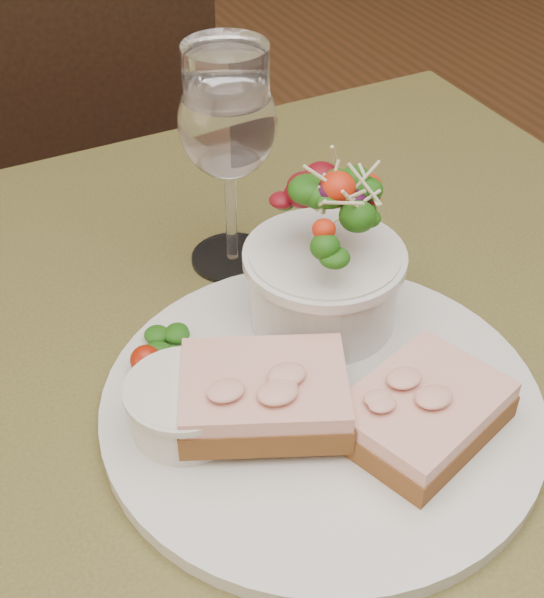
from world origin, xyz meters
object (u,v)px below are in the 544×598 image
dinner_plate (322,405)px  salad_bowl (325,254)px  sandwich_front (423,412)px  wine_glass (228,129)px  cafe_table (291,481)px  sandwich_back (264,394)px  ramekin (185,404)px  chair_far (71,296)px

dinner_plate → salad_bowl: (0.04, 0.07, 0.07)m
sandwich_front → salad_bowl: 0.13m
wine_glass → salad_bowl: bearing=-78.3°
salad_bowl → cafe_table: bearing=-135.9°
wine_glass → sandwich_back: bearing=-108.5°
ramekin → sandwich_back: bearing=-20.6°
dinner_plate → salad_bowl: 0.11m
chair_far → ramekin: chair_far is taller
dinner_plate → chair_far: bearing=91.5°
cafe_table → wine_glass: size_ratio=4.57×
chair_far → wine_glass: 0.83m
salad_bowl → sandwich_front: bearing=-88.9°
cafe_table → dinner_plate: size_ratio=2.66×
cafe_table → chair_far: (-0.01, 0.75, -0.36)m
chair_far → sandwich_back: 0.92m
sandwich_front → wine_glass: wine_glass is taller
chair_far → sandwich_back: chair_far is taller
wine_glass → dinner_plate: bearing=-95.8°
salad_bowl → wine_glass: wine_glass is taller
ramekin → wine_glass: wine_glass is taller
wine_glass → ramekin: bearing=-123.4°
sandwich_front → sandwich_back: 0.10m
chair_far → wine_glass: wine_glass is taller
cafe_table → wine_glass: wine_glass is taller
cafe_table → wine_glass: (0.03, 0.16, 0.22)m
cafe_table → salad_bowl: salad_bowl is taller
sandwich_back → ramekin: size_ratio=1.85×
ramekin → salad_bowl: (0.13, 0.06, 0.04)m
sandwich_front → sandwich_back: sandwich_back is taller
cafe_table → sandwich_front: 0.16m
sandwich_back → wine_glass: 0.21m
chair_far → ramekin: bearing=87.9°
sandwich_back → ramekin: sandwich_back is taller
sandwich_front → chair_far: bearing=75.5°
ramekin → wine_glass: bearing=56.6°
cafe_table → sandwich_back: (-0.04, -0.02, 0.14)m
cafe_table → sandwich_back: 0.14m
sandwich_back → wine_glass: size_ratio=0.75×
dinner_plate → ramekin: ramekin is taller
ramekin → wine_glass: (0.11, 0.17, 0.09)m
chair_far → salad_bowl: bearing=98.2°
cafe_table → chair_far: 0.83m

